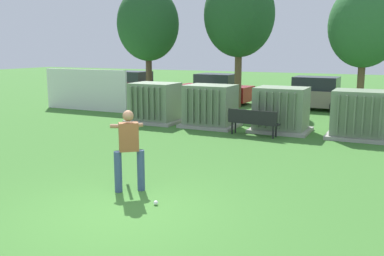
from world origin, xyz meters
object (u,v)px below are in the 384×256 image
(transformer_mid_east, at_px, (281,110))
(transformer_mid_west, at_px, (210,106))
(parked_car_leftmost, at_px, (131,85))
(parked_car_right_of_center, at_px, (313,94))
(parked_car_left_of_center, at_px, (215,89))
(park_bench, at_px, (253,121))
(transformer_west, at_px, (155,103))
(batter, at_px, (129,146))
(sports_ball, at_px, (156,203))
(transformer_east, at_px, (361,115))

(transformer_mid_east, bearing_deg, transformer_mid_west, -176.30)
(transformer_mid_west, relative_size, parked_car_leftmost, 0.49)
(parked_car_leftmost, bearing_deg, parked_car_right_of_center, -2.25)
(parked_car_left_of_center, bearing_deg, park_bench, -59.07)
(transformer_mid_east, bearing_deg, transformer_west, -177.33)
(batter, bearing_deg, parked_car_leftmost, 123.58)
(sports_ball, xyz_separation_m, parked_car_leftmost, (-10.88, 15.48, 0.71))
(transformer_mid_west, bearing_deg, transformer_west, -178.48)
(transformer_mid_east, height_order, batter, batter)
(transformer_mid_west, bearing_deg, batter, -79.26)
(transformer_east, bearing_deg, batter, -116.40)
(transformer_mid_west, bearing_deg, parked_car_left_of_center, 111.42)
(transformer_mid_west, distance_m, transformer_east, 5.43)
(transformer_mid_west, bearing_deg, parked_car_right_of_center, 68.18)
(sports_ball, height_order, parked_car_left_of_center, parked_car_left_of_center)
(transformer_east, xyz_separation_m, parked_car_left_of_center, (-8.14, 6.74, -0.04))
(transformer_west, relative_size, transformer_mid_west, 1.00)
(transformer_west, height_order, transformer_mid_west, same)
(transformer_mid_west, xyz_separation_m, park_bench, (2.05, -1.04, -0.25))
(park_bench, distance_m, parked_car_right_of_center, 7.80)
(transformer_mid_west, xyz_separation_m, transformer_mid_east, (2.72, 0.18, 0.00))
(transformer_west, height_order, batter, batter)
(transformer_mid_west, relative_size, transformer_east, 1.00)
(transformer_west, height_order, sports_ball, transformer_west)
(transformer_west, distance_m, park_bench, 4.60)
(transformer_mid_east, height_order, parked_car_left_of_center, same)
(batter, height_order, sports_ball, batter)
(batter, xyz_separation_m, parked_car_leftmost, (-9.92, 14.94, -0.22))
(batter, bearing_deg, transformer_mid_west, 100.74)
(parked_car_right_of_center, bearing_deg, transformer_mid_east, -89.77)
(transformer_west, bearing_deg, parked_car_right_of_center, 52.92)
(park_bench, relative_size, parked_car_leftmost, 0.42)
(transformer_west, distance_m, transformer_mid_east, 5.17)
(transformer_east, relative_size, sports_ball, 23.33)
(transformer_mid_east, bearing_deg, parked_car_right_of_center, 90.23)
(transformer_mid_west, relative_size, sports_ball, 23.33)
(transformer_west, relative_size, transformer_east, 1.00)
(transformer_east, height_order, parked_car_left_of_center, same)
(park_bench, height_order, sports_ball, park_bench)
(transformer_west, xyz_separation_m, park_bench, (4.49, -0.97, -0.25))
(batter, bearing_deg, parked_car_left_of_center, 105.92)
(transformer_mid_west, height_order, batter, batter)
(park_bench, bearing_deg, parked_car_left_of_center, 120.93)
(transformer_west, height_order, transformer_east, same)
(transformer_west, height_order, parked_car_leftmost, same)
(transformer_mid_west, xyz_separation_m, parked_car_leftmost, (-8.45, 7.17, -0.04))
(parked_car_leftmost, bearing_deg, parked_car_left_of_center, -2.46)
(transformer_east, height_order, park_bench, transformer_east)
(transformer_mid_west, height_order, parked_car_right_of_center, same)
(transformer_mid_west, xyz_separation_m, transformer_east, (5.42, 0.18, 0.00))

